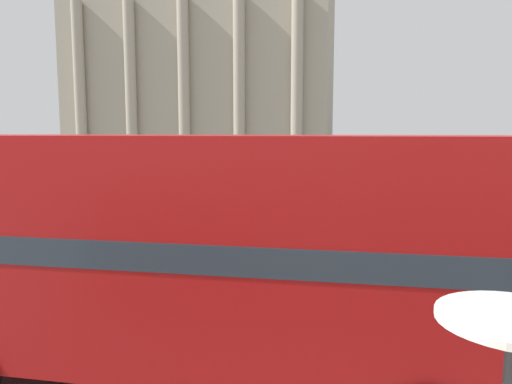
% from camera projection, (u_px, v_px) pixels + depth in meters
% --- Properties ---
extents(double_decker_bus, '(10.03, 2.66, 4.41)m').
position_uv_depth(double_decker_bus, '(201.00, 251.00, 8.53)').
color(double_decker_bus, black).
rests_on(double_decker_bus, ground_plane).
extents(plaza_building_left, '(22.92, 14.47, 18.01)m').
position_uv_depth(plaza_building_left, '(208.00, 81.00, 45.90)').
color(plaza_building_left, '#A39984').
rests_on(plaza_building_left, ground_plane).
extents(traffic_light_near, '(0.42, 0.24, 3.88)m').
position_uv_depth(traffic_light_near, '(331.00, 203.00, 13.51)').
color(traffic_light_near, black).
rests_on(traffic_light_near, ground_plane).
extents(traffic_light_mid, '(0.42, 0.24, 3.98)m').
position_uv_depth(traffic_light_mid, '(199.00, 175.00, 21.40)').
color(traffic_light_mid, black).
rests_on(traffic_light_mid, ground_plane).
extents(traffic_light_far, '(0.42, 0.24, 3.89)m').
position_uv_depth(traffic_light_far, '(256.00, 166.00, 27.34)').
color(traffic_light_far, black).
rests_on(traffic_light_far, ground_plane).
extents(car_black, '(4.20, 1.93, 1.35)m').
position_uv_depth(car_black, '(489.00, 218.00, 21.81)').
color(car_black, black).
rests_on(car_black, ground_plane).
extents(car_navy, '(4.20, 1.93, 1.35)m').
position_uv_depth(car_navy, '(486.00, 225.00, 20.12)').
color(car_navy, black).
rests_on(car_navy, ground_plane).
extents(pedestrian_red, '(0.32, 0.32, 1.76)m').
position_uv_depth(pedestrian_red, '(492.00, 198.00, 25.89)').
color(pedestrian_red, '#282B33').
rests_on(pedestrian_red, ground_plane).
extents(pedestrian_yellow, '(0.32, 0.32, 1.77)m').
position_uv_depth(pedestrian_yellow, '(264.00, 187.00, 30.58)').
color(pedestrian_yellow, '#282B33').
rests_on(pedestrian_yellow, ground_plane).
extents(pedestrian_blue, '(0.32, 0.32, 1.79)m').
position_uv_depth(pedestrian_blue, '(416.00, 235.00, 16.65)').
color(pedestrian_blue, '#282B33').
rests_on(pedestrian_blue, ground_plane).
extents(pedestrian_white, '(0.32, 0.32, 1.74)m').
position_uv_depth(pedestrian_white, '(490.00, 185.00, 31.87)').
color(pedestrian_white, '#282B33').
rests_on(pedestrian_white, ground_plane).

